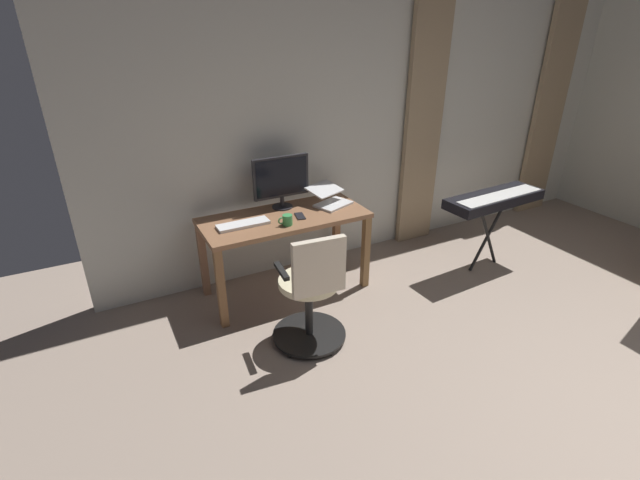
% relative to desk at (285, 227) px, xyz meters
% --- Properties ---
extents(back_room_partition, '(5.83, 0.10, 2.69)m').
position_rel_desk_xyz_m(back_room_partition, '(-1.34, -0.45, 0.72)').
color(back_room_partition, silver).
rests_on(back_room_partition, ground).
extents(curtain_left_panel, '(0.46, 0.06, 2.41)m').
position_rel_desk_xyz_m(curtain_left_panel, '(-3.57, -0.34, 0.58)').
color(curtain_left_panel, tan).
rests_on(curtain_left_panel, ground).
extents(curtain_right_panel, '(0.43, 0.06, 2.41)m').
position_rel_desk_xyz_m(curtain_right_panel, '(-1.69, -0.34, 0.58)').
color(curtain_right_panel, tan).
rests_on(curtain_right_panel, ground).
extents(desk, '(1.40, 0.61, 0.72)m').
position_rel_desk_xyz_m(desk, '(0.00, 0.00, 0.00)').
color(desk, '#916243').
rests_on(desk, ground).
extents(office_chair, '(0.56, 0.56, 0.93)m').
position_rel_desk_xyz_m(office_chair, '(0.14, 0.78, -0.19)').
color(office_chair, black).
rests_on(office_chair, ground).
extents(computer_monitor, '(0.50, 0.18, 0.45)m').
position_rel_desk_xyz_m(computer_monitor, '(-0.06, -0.19, 0.36)').
color(computer_monitor, '#232328').
rests_on(computer_monitor, desk).
extents(computer_keyboard, '(0.42, 0.14, 0.02)m').
position_rel_desk_xyz_m(computer_keyboard, '(0.37, 0.03, 0.11)').
color(computer_keyboard, white).
rests_on(computer_keyboard, desk).
extents(laptop, '(0.40, 0.41, 0.16)m').
position_rel_desk_xyz_m(laptop, '(-0.47, -0.05, 0.15)').
color(laptop, white).
rests_on(laptop, desk).
extents(cell_phone_by_monitor, '(0.10, 0.15, 0.01)m').
position_rel_desk_xyz_m(cell_phone_by_monitor, '(-0.11, 0.08, 0.11)').
color(cell_phone_by_monitor, '#232328').
rests_on(cell_phone_by_monitor, desk).
extents(mug_coffee, '(0.12, 0.08, 0.09)m').
position_rel_desk_xyz_m(mug_coffee, '(0.05, 0.18, 0.14)').
color(mug_coffee, '#3D9951').
rests_on(mug_coffee, desk).
extents(piano_keyboard, '(1.03, 0.37, 0.77)m').
position_rel_desk_xyz_m(piano_keyboard, '(-1.89, 0.52, 0.08)').
color(piano_keyboard, black).
rests_on(piano_keyboard, ground).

